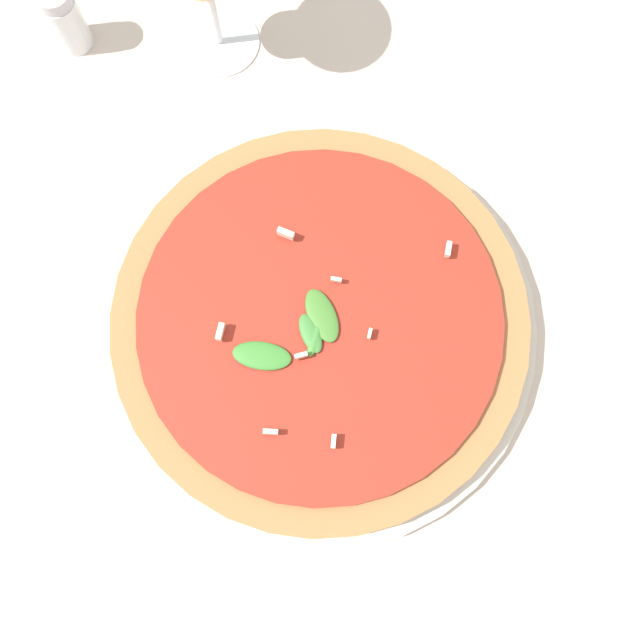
# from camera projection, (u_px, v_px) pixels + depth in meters

# --- Properties ---
(ground_plane) EXTENTS (6.00, 6.00, 0.00)m
(ground_plane) POSITION_uv_depth(u_px,v_px,m) (288.00, 329.00, 0.62)
(ground_plane) COLOR beige
(pizza_arugula_main) EXTENTS (0.35, 0.35, 0.05)m
(pizza_arugula_main) POSITION_uv_depth(u_px,v_px,m) (320.00, 324.00, 0.60)
(pizza_arugula_main) COLOR silver
(pizza_arugula_main) RESTS_ON ground_plane
(shaker_pepper) EXTENTS (0.03, 0.03, 0.07)m
(shaker_pepper) POSITION_uv_depth(u_px,v_px,m) (65.00, 19.00, 0.65)
(shaker_pepper) COLOR silver
(shaker_pepper) RESTS_ON ground_plane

